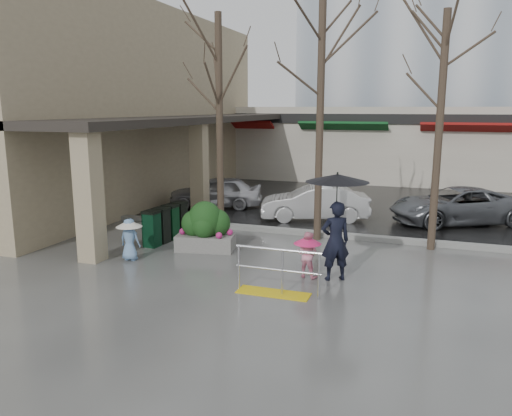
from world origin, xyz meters
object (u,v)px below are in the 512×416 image
Objects in this scene: car_c at (456,206)px; planter at (206,227)px; handrail at (276,277)px; car_a at (216,192)px; tree_mideast at (443,73)px; car_b at (314,203)px; news_boxes at (166,223)px; child_blue at (130,235)px; tree_west at (219,70)px; woman at (336,216)px; child_pink at (307,251)px; tree_midwest at (321,62)px.

planter is at bearing -76.00° from car_c.
car_a reaches higher than handrail.
tree_mideast is 6.37m from car_b.
car_c is at bearing 84.92° from car_b.
handrail is 0.99× the size of news_boxes.
car_b is (3.51, 6.34, -0.05)m from child_blue.
tree_west is at bearing -105.93° from child_blue.
car_b reaches higher than news_boxes.
child_blue is 0.29× the size of car_b.
tree_mideast is 5.26m from woman.
tree_mideast reaches higher than car_c.
news_boxes is at bearing 160.91° from planter.
car_a reaches higher than child_blue.
tree_midwest is at bearing -69.65° from child_pink.
handrail is 1.68× the size of child_blue.
tree_mideast reaches higher than planter.
car_b is 4.89m from car_c.
tree_midwest is 5.34m from car_b.
tree_mideast is 3.38× the size of news_boxes.
woman reaches higher than child_pink.
child_blue is 2.13m from planter.
car_a is at bearing -40.41° from child_pink.
handrail is at bearing -51.75° from car_c.
handrail is 3.88m from planter.
news_boxes is 5.25m from car_a.
car_b is at bearing -102.16° from woman.
tree_west is 6.62m from woman.
news_boxes is at bearing -9.14° from child_pink.
tree_midwest is (3.20, 0.00, 0.15)m from tree_west.
handrail is at bearing 23.36° from woman.
tree_west is 3.93× the size of planter.
planter reaches higher than car_c.
child_blue is 0.31× the size of car_a.
car_b is at bearing -119.88° from child_blue.
child_blue is 7.25m from car_b.
child_blue is at bearing -83.23° from news_boxes.
planter is at bearing -14.62° from news_boxes.
tree_west is 6.13× the size of child_pink.
car_c is at bearing 65.23° from handrail.
car_b is at bearing 104.73° from tree_midwest.
tree_mideast reaches higher than handrail.
tree_midwest reaches higher than tree_west.
car_b is (-0.69, 2.62, -4.60)m from tree_midwest.
handrail is 0.50× the size of car_b.
tree_midwest is 5.80m from child_pink.
car_b is at bearing -67.01° from child_pink.
car_c is at bearing 42.16° from tree_midwest.
planter is at bearing -47.20° from woman.
child_blue is at bearing -105.03° from tree_west.
handrail is 0.75× the size of woman.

